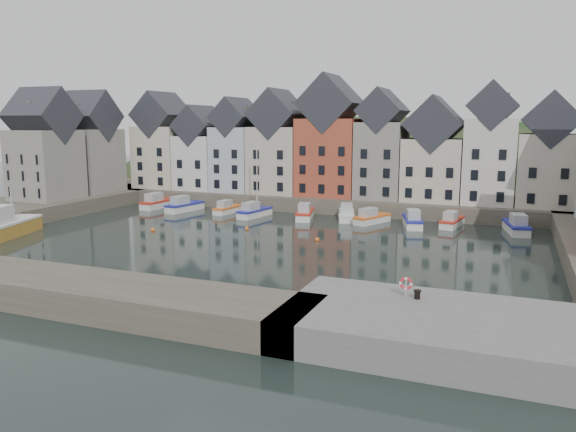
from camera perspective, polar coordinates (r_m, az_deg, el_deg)
The scene contains 22 objects.
ground at distance 59.06m, azimuth -4.12°, elevation -3.04°, with size 260.00×260.00×0.00m, color black.
far_quay at distance 86.41m, azimuth 4.63°, elevation 1.63°, with size 90.00×16.00×2.00m, color #4C463A.
left_quay at distance 83.86m, azimuth -26.52°, elevation 0.41°, with size 14.00×54.00×2.00m, color #4C463A.
near_quay at distance 34.04m, azimuth 15.08°, elevation -11.14°, with size 18.00×10.00×2.00m, color #60605E.
near_wall at distance 47.74m, azimuth -27.25°, elevation -5.90°, with size 50.00×6.00×2.00m, color #4C463A.
hillside at distance 114.89m, azimuth 8.41°, elevation -6.12°, with size 153.60×70.40×64.00m.
far_terrace at distance 82.87m, azimuth 6.42°, elevation 6.74°, with size 72.37×8.16×17.78m.
left_terrace at distance 89.69m, azimuth -21.44°, elevation 6.35°, with size 7.65×17.00×15.69m.
mooring_buoys at distance 65.45m, azimuth -5.23°, elevation -1.68°, with size 20.50×5.50×0.50m.
boat_a at distance 86.94m, azimuth -13.12°, elevation 1.31°, with size 2.39×6.81×2.58m.
boat_b at distance 82.94m, azimuth -10.54°, elevation 1.00°, with size 3.08×6.85×2.54m.
boat_c at distance 80.18m, azimuth -6.18°, elevation 0.73°, with size 2.24×5.67×2.12m.
boat_d at distance 76.61m, azimuth -3.48°, elevation 0.46°, with size 2.88×6.42×11.85m.
boat_e at distance 75.04m, azimuth 1.71°, elevation 0.24°, with size 3.50×6.63×2.43m.
boat_f at distance 74.72m, azimuth 5.95°, elevation 0.17°, with size 3.76×6.80×2.50m.
boat_g at distance 72.53m, azimuth 8.46°, elevation -0.22°, with size 3.96×6.12×2.26m.
boat_h at distance 71.11m, azimuth 12.54°, elevation -0.49°, with size 3.64×6.76×2.48m.
boat_i at distance 72.21m, azimuth 16.30°, elevation -0.55°, with size 2.65×6.07×2.25m.
boat_j at distance 70.71m, azimuth 22.20°, elevation -1.00°, with size 3.34×7.02×2.59m.
large_vessel at distance 70.03m, azimuth -27.15°, elevation -0.96°, with size 5.95×11.44×5.75m.
mooring_bollard at distance 35.95m, azimuth 13.00°, elevation -7.73°, with size 0.48×0.48×0.56m.
life_ring_post at distance 35.95m, azimuth 11.90°, elevation -6.77°, with size 0.80×0.17×1.30m.
Camera 1 is at (25.42, -51.74, 12.82)m, focal length 35.00 mm.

